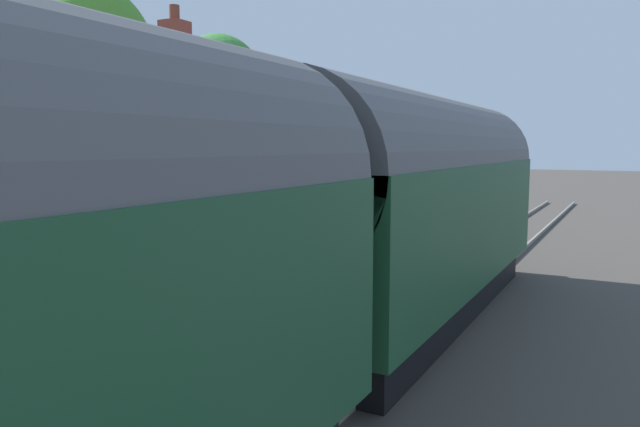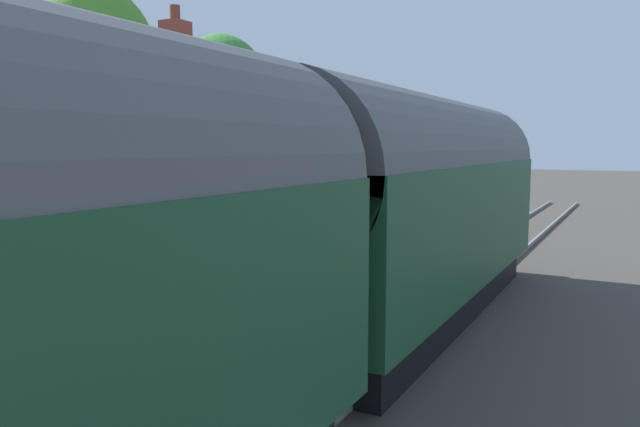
{
  "view_description": "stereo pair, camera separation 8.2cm",
  "coord_description": "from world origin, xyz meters",
  "views": [
    {
      "loc": [
        -11.55,
        -4.64,
        3.33
      ],
      "look_at": [
        0.2,
        1.5,
        1.84
      ],
      "focal_mm": 33.82,
      "sensor_mm": 36.0,
      "label": 1
    },
    {
      "loc": [
        -11.51,
        -4.72,
        3.33
      ],
      "look_at": [
        0.2,
        1.5,
        1.84
      ],
      "focal_mm": 33.82,
      "sensor_mm": 36.0,
      "label": 2
    }
  ],
  "objects": [
    {
      "name": "ground_plane",
      "position": [
        0.0,
        0.0,
        0.0
      ],
      "size": [
        160.0,
        160.0,
        0.0
      ],
      "primitive_type": "plane",
      "color": "#423D38"
    },
    {
      "name": "platform",
      "position": [
        0.0,
        4.18,
        0.42
      ],
      "size": [
        32.0,
        6.35,
        0.84
      ],
      "primitive_type": "cube",
      "color": "#A39B8C",
      "rests_on": "ground"
    },
    {
      "name": "platform_edge_coping",
      "position": [
        0.0,
        1.18,
        0.85
      ],
      "size": [
        32.0,
        0.36,
        0.02
      ],
      "primitive_type": "cube",
      "color": "beige",
      "rests_on": "platform"
    },
    {
      "name": "rail_near",
      "position": [
        0.0,
        -1.62,
        0.07
      ],
      "size": [
        52.0,
        0.08,
        0.14
      ],
      "primitive_type": "cube",
      "color": "gray",
      "rests_on": "ground"
    },
    {
      "name": "rail_far",
      "position": [
        0.0,
        -0.18,
        0.07
      ],
      "size": [
        52.0,
        0.08,
        0.14
      ],
      "primitive_type": "cube",
      "color": "gray",
      "rests_on": "ground"
    },
    {
      "name": "station_building",
      "position": [
        0.67,
        5.11,
        2.5
      ],
      "size": [
        5.7,
        4.62,
        5.77
      ],
      "color": "silver",
      "rests_on": "platform"
    },
    {
      "name": "bench_by_lamp",
      "position": [
        10.36,
        3.51,
        1.32
      ],
      "size": [
        1.4,
        0.43,
        0.88
      ],
      "color": "#26727F",
      "rests_on": "platform"
    },
    {
      "name": "bench_mid_platform",
      "position": [
        7.56,
        3.34,
        1.32
      ],
      "size": [
        1.41,
        0.47,
        0.88
      ],
      "color": "#26727F",
      "rests_on": "platform"
    },
    {
      "name": "planter_edge_near",
      "position": [
        8.43,
        2.63,
        1.25
      ],
      "size": [
        0.43,
        0.43,
        0.77
      ],
      "color": "gray",
      "rests_on": "platform"
    },
    {
      "name": "planter_bench_right",
      "position": [
        6.82,
        2.79,
        1.12
      ],
      "size": [
        0.71,
        0.32,
        0.59
      ],
      "color": "#9E5138",
      "rests_on": "platform"
    },
    {
      "name": "planter_under_sign",
      "position": [
        7.83,
        6.22,
        1.2
      ],
      "size": [
        0.37,
        0.37,
        0.74
      ],
      "color": "teal",
      "rests_on": "platform"
    },
    {
      "name": "station_sign_board",
      "position": [
        -4.45,
        1.93,
        2.03
      ],
      "size": [
        0.96,
        0.06,
        1.57
      ],
      "color": "black",
      "rests_on": "platform"
    },
    {
      "name": "tree_behind_building",
      "position": [
        7.6,
        15.31,
        3.58
      ],
      "size": [
        3.09,
        3.09,
        5.06
      ],
      "color": "#4C3828",
      "rests_on": "ground"
    },
    {
      "name": "tree_far_right",
      "position": [
        12.96,
        13.86,
        6.08
      ],
      "size": [
        4.52,
        4.81,
        8.82
      ],
      "color": "#4C3828",
      "rests_on": "ground"
    },
    {
      "name": "tree_distant",
      "position": [
        2.24,
        10.51,
        5.73
      ],
      "size": [
        4.1,
        3.65,
        8.36
      ],
      "color": "#4C3828",
      "rests_on": "ground"
    },
    {
      "name": "tree_far_left",
      "position": [
        7.37,
        11.76,
        4.81
      ],
      "size": [
        4.99,
        5.19,
        7.42
      ],
      "color": "#4C3828",
      "rests_on": "ground"
    }
  ]
}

